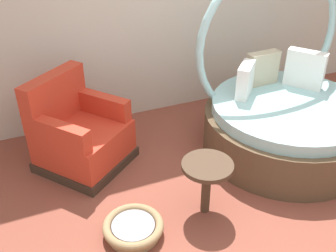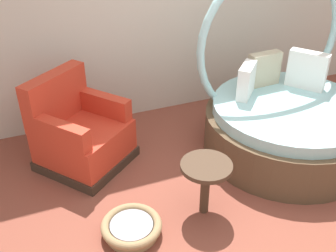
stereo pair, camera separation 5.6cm
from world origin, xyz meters
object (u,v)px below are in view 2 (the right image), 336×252
(pet_basket, at_px, (132,228))
(round_daybed, at_px, (285,117))
(red_armchair, at_px, (80,134))
(side_table, at_px, (206,173))

(pet_basket, bearing_deg, round_daybed, 17.89)
(round_daybed, relative_size, red_armchair, 1.73)
(red_armchair, xyz_separation_m, pet_basket, (0.17, -1.17, -0.26))
(side_table, bearing_deg, red_armchair, 126.70)
(red_armchair, bearing_deg, pet_basket, -81.63)
(round_daybed, distance_m, pet_basket, 2.03)
(red_armchair, bearing_deg, round_daybed, -14.96)
(round_daybed, height_order, pet_basket, round_daybed)
(red_armchair, relative_size, pet_basket, 2.20)
(pet_basket, height_order, side_table, side_table)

